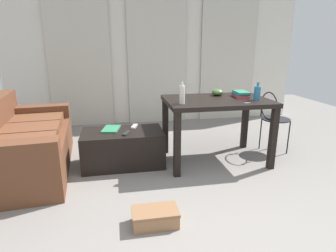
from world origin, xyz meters
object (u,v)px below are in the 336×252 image
coffee_table (123,148)px  tv_remote_secondary (134,126)px  couch (22,145)px  wire_chair (272,115)px  tv_remote_primary (127,133)px  craft_table (217,108)px  book_stack (241,94)px  magazine (111,129)px  shoebox (155,217)px  bottle_far (257,93)px  bottle_near (182,94)px  bowl (217,92)px  scissors (250,102)px

coffee_table → tv_remote_secondary: 0.30m
couch → wire_chair: (3.06, 0.02, 0.20)m
couch → coffee_table: (1.11, -0.04, -0.11)m
tv_remote_primary → craft_table: bearing=26.0°
book_stack → couch: bearing=179.0°
magazine → shoebox: magazine is taller
bottle_far → tv_remote_secondary: (-1.40, 0.37, -0.43)m
couch → bottle_near: size_ratio=7.69×
coffee_table → magazine: (-0.13, 0.10, 0.22)m
coffee_table → bowl: 1.36m
coffee_table → scissors: scissors is taller
coffee_table → craft_table: size_ratio=0.78×
craft_table → tv_remote_secondary: bearing=167.6°
wire_chair → shoebox: (-1.74, -1.30, -0.44)m
tv_remote_secondary → wire_chair: bearing=14.8°
bowl → wire_chair: bearing=-7.2°
craft_table → bottle_near: (-0.47, -0.19, 0.21)m
tv_remote_secondary → couch: bearing=-157.9°
book_stack → coffee_table: bearing=179.6°
couch → tv_remote_secondary: couch is taller
bottle_near → tv_remote_primary: bearing=165.5°
shoebox → bowl: bearing=54.4°
bottle_near → tv_remote_primary: size_ratio=1.45×
bowl → scissors: bearing=-68.9°
coffee_table → wire_chair: size_ratio=1.16×
bottle_far → magazine: (-1.67, 0.32, -0.43)m
tv_remote_secondary → shoebox: tv_remote_secondary is taller
couch → tv_remote_secondary: size_ratio=10.57×
wire_chair → bowl: 0.80m
craft_table → bowl: (0.09, 0.23, 0.15)m
wire_chair → tv_remote_primary: bearing=-174.9°
book_stack → shoebox: size_ratio=0.73×
scissors → tv_remote_secondary: bearing=158.6°
tv_remote_primary → magazine: tv_remote_primary is taller
shoebox → bottle_far: bearing=37.2°
coffee_table → book_stack: book_stack is taller
tv_remote_primary → tv_remote_secondary: 0.27m
couch → bottle_far: 2.73m
couch → wire_chair: 3.06m
book_stack → shoebox: (-1.24, -1.23, -0.74)m
couch → shoebox: couch is taller
wire_chair → tv_remote_primary: wire_chair is taller
book_stack → shoebox: 1.90m
wire_chair → bottle_near: (-1.29, -0.33, 0.36)m
bottle_far → bowl: bearing=131.8°
wire_chair → magazine: (-2.07, 0.04, -0.09)m
coffee_table → tv_remote_primary: bearing=-68.3°
craft_table → tv_remote_primary: size_ratio=7.55×
bowl → shoebox: size_ratio=0.40×
couch → wire_chair: bearing=0.5°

